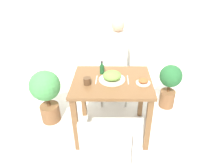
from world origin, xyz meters
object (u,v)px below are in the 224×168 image
Objects in this scene: chair_near at (106,148)px; potted_plant_left at (46,92)px; person_figure at (118,55)px; potted_plant_right at (170,83)px; food_plate at (112,76)px; sauce_bottle at (102,69)px; chair_far at (114,69)px; drink_cup at (87,81)px; side_plate at (143,81)px.

chair_near is 1.24m from potted_plant_left.
potted_plant_right is at bearing -39.08° from person_figure.
food_plate is 0.20m from sauce_bottle.
drink_cup is (-0.29, -0.84, 0.29)m from chair_far.
person_figure is at bearing 81.00° from chair_far.
chair_far is 0.92m from side_plate.
side_plate is at bearing -26.36° from sauce_bottle.
drink_cup is at bearing -150.86° from potted_plant_right.
person_figure reaches higher than potted_plant_left.
chair_far is 5.52× the size of sauce_bottle.
sauce_bottle is (-0.46, 0.23, 0.04)m from side_plate.
food_plate is (-0.02, -0.75, 0.29)m from chair_far.
chair_near is at bearing -119.52° from side_plate.
side_plate is at bearing -12.30° from food_plate.
potted_plant_left is (-0.80, 0.94, -0.04)m from chair_near.
food_plate is 0.93m from potted_plant_left.
chair_far is 0.80m from food_plate.
side_plate is 0.13× the size of person_figure.
chair_near is 0.83m from side_plate.
person_figure is at bearing 44.93° from potted_plant_left.
sauce_bottle is 1.09m from potted_plant_right.
side_plate is (0.39, 0.68, 0.27)m from chair_near.
food_plate is at bearing -12.58° from potted_plant_left.
potted_plant_right is at bearing 32.09° from food_plate.
chair_near is 0.77× the size of person_figure.
person_figure is (0.35, 1.21, -0.21)m from drink_cup.
food_plate is at bearing 18.95° from drink_cup.
side_plate is at bearing -119.52° from chair_near.
side_plate is 0.85m from potted_plant_right.
chair_near is 0.96m from sauce_bottle.
chair_near is 1.54m from potted_plant_right.
food_plate is (0.05, 0.75, 0.29)m from chair_near.
chair_far is 0.69m from sauce_bottle.
chair_far reaches higher than potted_plant_right.
sauce_bottle reaches higher than chair_far.
potted_plant_left is (-0.73, 0.04, -0.35)m from sauce_bottle.
food_plate reaches higher than potted_plant_right.
potted_plant_right is (0.82, 0.52, -0.39)m from food_plate.
side_plate reaches higher than potted_plant_left.
chair_far is at bearing 76.29° from sauce_bottle.
side_plate is at bearing -129.45° from potted_plant_right.
chair_far is 0.77× the size of person_figure.
food_plate is 0.43× the size of potted_plant_right.
drink_cup is (-0.27, -0.09, -0.01)m from food_plate.
sauce_bottle is at bearing 128.09° from food_plate.
person_figure reaches higher than side_plate.
drink_cup is (-0.61, -0.02, 0.01)m from side_plate.
chair_far is at bearing -92.74° from chair_near.
person_figure is (0.13, 1.87, 0.07)m from chair_near.
potted_plant_right is at bearing -124.42° from chair_near.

